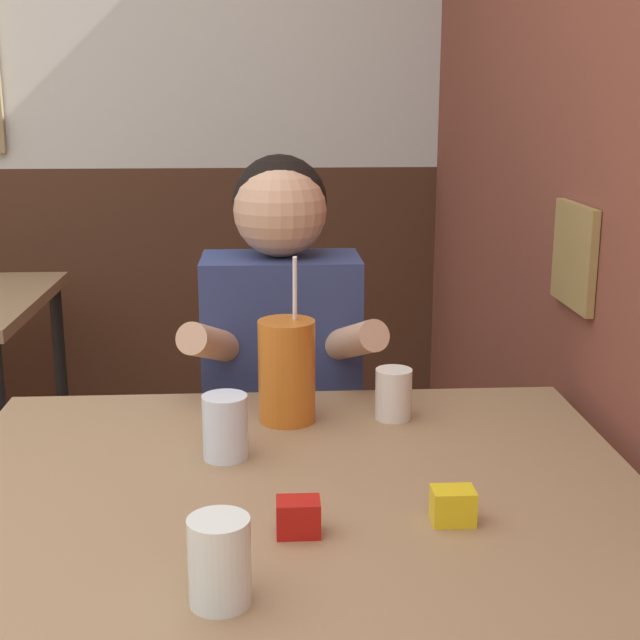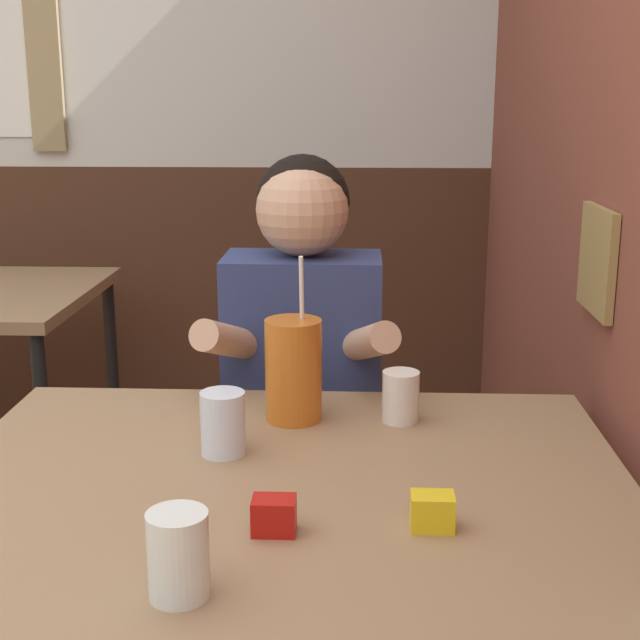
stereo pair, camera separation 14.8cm
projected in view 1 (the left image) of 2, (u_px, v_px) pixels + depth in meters
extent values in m
cube|color=brown|center=(548.00, 97.00, 2.05)|extent=(0.06, 4.35, 2.70)
cube|color=olive|center=(574.00, 256.00, 1.77)|extent=(0.02, 0.22, 0.21)
cube|color=#472819|center=(74.00, 317.00, 3.33)|extent=(5.69, 0.06, 1.10)
cube|color=#93704C|center=(294.00, 501.00, 1.35)|extent=(1.09, 0.93, 0.04)
cylinder|color=black|center=(43.00, 589.00, 1.83)|extent=(0.04, 0.04, 0.74)
cylinder|color=black|center=(528.00, 574.00, 1.89)|extent=(0.04, 0.04, 0.74)
cylinder|color=black|center=(5.00, 471.00, 2.40)|extent=(0.04, 0.04, 0.74)
cylinder|color=black|center=(62.00, 389.00, 3.08)|extent=(0.04, 0.04, 0.74)
cube|color=navy|center=(284.00, 584.00, 2.10)|extent=(0.31, 0.20, 0.47)
cube|color=navy|center=(282.00, 378.00, 1.97)|extent=(0.34, 0.20, 0.55)
sphere|color=black|center=(280.00, 202.00, 1.90)|extent=(0.20, 0.20, 0.20)
sphere|color=tan|center=(280.00, 210.00, 1.88)|extent=(0.20, 0.20, 0.20)
cylinder|color=tan|center=(215.00, 344.00, 1.80)|extent=(0.14, 0.27, 0.15)
cylinder|color=tan|center=(349.00, 342.00, 1.82)|extent=(0.14, 0.27, 0.15)
cylinder|color=#C6661E|center=(287.00, 371.00, 1.62)|extent=(0.10, 0.10, 0.19)
cylinder|color=white|center=(295.00, 293.00, 1.58)|extent=(0.01, 0.04, 0.14)
cylinder|color=silver|center=(225.00, 427.00, 1.46)|extent=(0.08, 0.08, 0.11)
cylinder|color=silver|center=(219.00, 561.00, 1.04)|extent=(0.07, 0.07, 0.11)
cylinder|color=silver|center=(393.00, 394.00, 1.64)|extent=(0.07, 0.07, 0.09)
cube|color=#B7140F|center=(298.00, 517.00, 1.21)|extent=(0.06, 0.04, 0.05)
cube|color=yellow|center=(453.00, 506.00, 1.24)|extent=(0.06, 0.04, 0.05)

